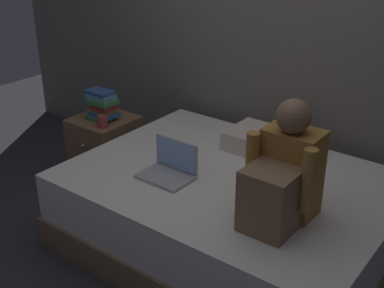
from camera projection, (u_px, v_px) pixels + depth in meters
name	position (u px, v px, depth m)	size (l,w,h in m)	color
ground_plane	(177.00, 257.00, 3.26)	(8.00, 8.00, 0.00)	#2D2D33
wall_back	(281.00, 16.00, 3.56)	(5.60, 0.10, 2.70)	slate
bed	(230.00, 213.00, 3.25)	(2.00, 1.50, 0.53)	#7A6047
nightstand	(105.00, 150.00, 4.08)	(0.44, 0.46, 0.55)	brown
person_sitting	(283.00, 176.00, 2.61)	(0.39, 0.44, 0.66)	olive
laptop	(170.00, 168.00, 3.12)	(0.32, 0.23, 0.22)	#9EA0A5
pillow	(269.00, 143.00, 3.44)	(0.56, 0.36, 0.13)	beige
book_stack	(102.00, 105.00, 3.90)	(0.23, 0.17, 0.23)	#387042
mug	(103.00, 121.00, 3.78)	(0.08, 0.08, 0.09)	#933833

